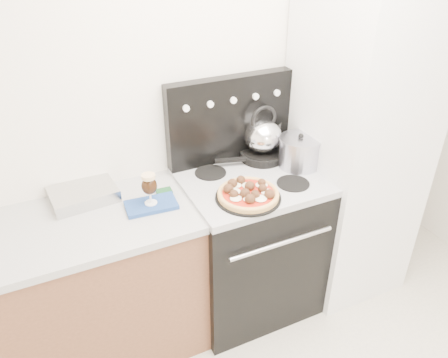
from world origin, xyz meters
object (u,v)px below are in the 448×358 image
pizza (248,193)px  oven_mitt (151,205)px  beer_glass (150,189)px  skillet (262,155)px  stove_body (248,245)px  tea_kettle (263,133)px  fridge (354,151)px  base_cabinet (61,302)px  stock_pot (299,153)px  pizza_pan (248,197)px

pizza → oven_mitt: bearing=160.3°
beer_glass → skillet: bearing=13.6°
stove_body → tea_kettle: 0.69m
tea_kettle → beer_glass: bearing=176.9°
fridge → stove_body: bearing=178.0°
oven_mitt → skillet: skillet is taller
base_cabinet → stock_pot: bearing=-0.6°
beer_glass → pizza_pan: beer_glass is taller
pizza_pan → tea_kettle: (0.28, 0.35, 0.16)m
beer_glass → stove_body: bearing=0.3°
tea_kettle → fridge: bearing=-37.5°
oven_mitt → base_cabinet: bearing=176.9°
stove_body → pizza: bearing=-122.5°
base_cabinet → stove_body: size_ratio=1.65×
oven_mitt → stock_pot: size_ratio=1.11×
beer_glass → pizza: size_ratio=0.54×
fridge → pizza: 0.82m
base_cabinet → oven_mitt: bearing=-3.1°
stove_body → pizza: pizza is taller
stock_pot → oven_mitt: bearing=-179.2°
stove_body → beer_glass: size_ratio=5.14×
fridge → pizza_pan: size_ratio=5.56×
stock_pot → skillet: bearing=131.8°
stock_pot → fridge: bearing=-5.2°
base_cabinet → pizza_pan: (1.00, -0.20, 0.50)m
base_cabinet → fridge: fridge is taller
beer_glass → pizza: (0.47, -0.17, -0.05)m
beer_glass → fridge: bearing=-1.0°
beer_glass → tea_kettle: tea_kettle is taller
pizza → tea_kettle: (0.28, 0.35, 0.13)m
base_cabinet → stove_body: 1.11m
pizza → skillet: (0.28, 0.35, -0.01)m
base_cabinet → beer_glass: size_ratio=8.47×
stove_body → fridge: size_ratio=0.46×
skillet → stock_pot: 0.23m
fridge → beer_glass: bearing=179.0°
stock_pot → pizza: bearing=-157.0°
base_cabinet → pizza: size_ratio=4.58×
base_cabinet → skillet: skillet is taller
oven_mitt → pizza_pan: pizza_pan is taller
tea_kettle → stock_pot: 0.24m
oven_mitt → stock_pot: bearing=0.8°
pizza → skillet: size_ratio=1.22×
pizza → fridge: bearing=10.3°
stove_body → fridge: (0.70, -0.03, 0.51)m
pizza_pan → base_cabinet: bearing=168.8°
base_cabinet → pizza_pan: pizza_pan is taller
fridge → pizza_pan: bearing=-169.7°
pizza → tea_kettle: bearing=51.4°
fridge → base_cabinet: bearing=178.4°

